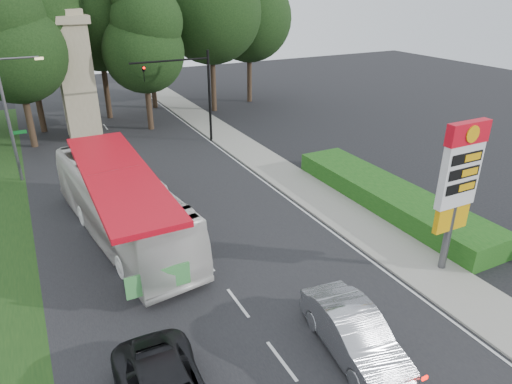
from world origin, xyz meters
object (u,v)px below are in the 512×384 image
monument (76,75)px  transit_bus (121,205)px  gas_station_pylon (459,178)px  traffic_signal_mast (193,85)px  sedan_silver (354,334)px  streetlight_signs (11,113)px

monument → transit_bus: (-0.82, -18.53, -3.32)m
gas_station_pylon → monument: monument is taller
traffic_signal_mast → transit_bus: bearing=-124.2°
sedan_silver → gas_station_pylon: bearing=25.3°
gas_station_pylon → monument: bearing=111.8°
gas_station_pylon → streetlight_signs: size_ratio=0.86×
gas_station_pylon → streetlight_signs: (-16.19, 20.01, -0.01)m
sedan_silver → monument: bearing=105.1°
traffic_signal_mast → streetlight_signs: 12.83m
streetlight_signs → monument: 9.44m
gas_station_pylon → traffic_signal_mast: bearing=99.1°
sedan_silver → transit_bus: bearing=120.9°
monument → transit_bus: 18.84m
traffic_signal_mast → streetlight_signs: bearing=-171.1°
gas_station_pylon → streetlight_signs: bearing=129.0°
monument → sedan_silver: monument is taller
streetlight_signs → transit_bus: 11.64m
monument → transit_bus: monument is taller
monument → transit_bus: size_ratio=0.78×
monument → sedan_silver: (4.41, -30.27, -4.27)m
gas_station_pylon → sedan_silver: bearing=-161.6°
streetlight_signs → transit_bus: streetlight_signs is taller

